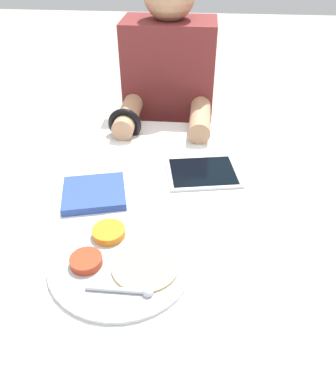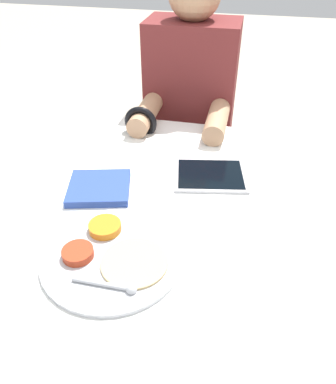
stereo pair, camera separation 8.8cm
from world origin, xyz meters
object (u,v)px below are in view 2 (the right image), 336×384
at_px(red_notebook, 99,188).
at_px(person_diner, 189,140).
at_px(thali_tray, 112,254).
at_px(tablet_device, 210,175).

height_order(red_notebook, person_diner, person_diner).
height_order(thali_tray, person_diner, person_diner).
height_order(tablet_device, person_diner, person_diner).
relative_size(thali_tray, person_diner, 0.26).
bearing_deg(person_diner, thali_tray, -91.92).
height_order(red_notebook, tablet_device, red_notebook).
height_order(thali_tray, red_notebook, thali_tray).
xyz_separation_m(thali_tray, person_diner, (0.03, 0.83, -0.16)).
relative_size(thali_tray, tablet_device, 1.36).
relative_size(thali_tray, red_notebook, 1.60).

